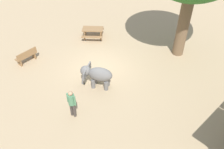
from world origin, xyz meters
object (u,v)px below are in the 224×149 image
(person_handler, at_px, (72,102))
(wooden_bench, at_px, (27,56))
(elephant, at_px, (97,75))
(picnic_table_near, at_px, (93,31))

(person_handler, bearing_deg, wooden_bench, 68.64)
(elephant, height_order, person_handler, person_handler)
(person_handler, bearing_deg, elephant, 4.29)
(elephant, distance_m, wooden_bench, 5.13)
(elephant, bearing_deg, picnic_table_near, -70.15)
(picnic_table_near, bearing_deg, wooden_bench, 40.08)
(person_handler, distance_m, wooden_bench, 5.69)
(wooden_bench, bearing_deg, person_handler, -102.06)
(wooden_bench, distance_m, picnic_table_near, 5.02)
(wooden_bench, height_order, picnic_table_near, wooden_bench)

